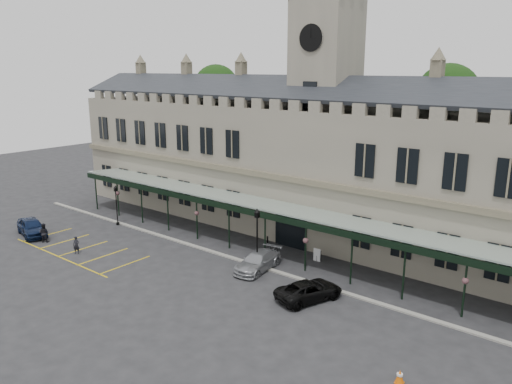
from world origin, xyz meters
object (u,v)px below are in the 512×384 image
Objects in this scene: clock_tower at (325,95)px; person_a at (76,245)px; lamp_post_mid at (257,233)px; traffic_cone at (400,377)px; station_building at (322,167)px; lamp_post_left at (116,202)px; person_b at (44,233)px; sign_board at (317,255)px; car_taxi at (258,261)px; car_left_a at (32,227)px; car_van at (309,290)px.

clock_tower is 15.94× the size of person_a.
lamp_post_mid reaches higher than traffic_cone.
station_building is 2.42× the size of clock_tower.
clock_tower is at bearing 90.00° from station_building.
lamp_post_left is 7.58m from person_b.
car_taxi reaches higher than sign_board.
person_a is at bearing -160.24° from car_taxi.
clock_tower is at bearing 22.13° from person_a.
car_left_a is at bearing -39.99° from person_b.
traffic_cone is 16.58m from sign_board.
clock_tower is at bearing 116.32° from sign_board.
traffic_cone is 0.48× the size of person_a.
person_b is (-34.02, -0.30, 0.52)m from traffic_cone.
station_building is 12.21× the size of car_taxi.
lamp_post_left reaches higher than car_van.
car_van is at bearing -4.71° from lamp_post_left.
person_b is at bearing -165.82° from car_taxi.
sign_board is (2.85, 4.35, -2.44)m from lamp_post_mid.
lamp_post_left is 24.53m from car_van.
traffic_cone is at bearing 170.36° from car_van.
person_b is (-25.30, -5.35, 0.21)m from car_van.
lamp_post_mid reaches higher than lamp_post_left.
lamp_post_left is at bearing 173.22° from car_taxi.
person_b is at bearing -135.12° from clock_tower.
station_building reaches higher than car_taxi.
station_building is 11.98× the size of lamp_post_mid.
lamp_post_left is at bearing 179.95° from lamp_post_mid.
car_taxi is 15.95m from person_a.
station_building reaches higher than car_van.
traffic_cone is 0.69× the size of sign_board.
person_b is at bearing 150.97° from person_a.
sign_board is at bearing -60.34° from station_building.
clock_tower is 14.64m from sign_board.
lamp_post_left is 0.83× the size of lamp_post_mid.
sign_board is at bearing 173.49° from person_b.
person_b reaches higher than person_a.
person_a is (-14.33, -7.01, 0.06)m from car_taxi.
person_a reaches higher than car_taxi.
traffic_cone is 36.72m from car_left_a.
person_a is 0.88× the size of person_b.
lamp_post_mid is 16.68m from traffic_cone.
sign_board is (21.05, 4.33, -1.92)m from lamp_post_left.
car_van reaches higher than sign_board.
car_left_a is 3.14× the size of person_a.
person_a reaches higher than sign_board.
sign_board is at bearing -50.53° from car_left_a.
sign_board reaches higher than traffic_cone.
clock_tower reaches higher than station_building.
lamp_post_mid is 4.60× the size of sign_board.
station_building is 11.37m from lamp_post_mid.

